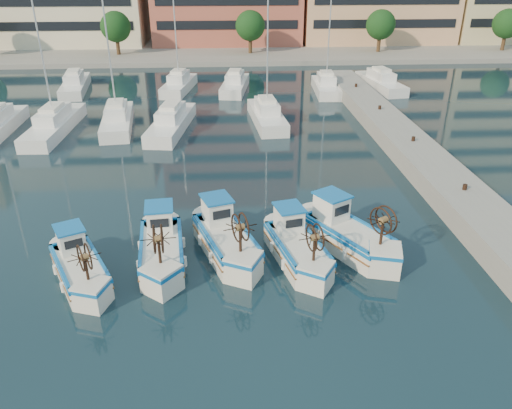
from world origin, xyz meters
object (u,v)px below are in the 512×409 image
object	(u,v)px
fishing_boat_e	(346,232)
fishing_boat_c	(225,237)
fishing_boat_a	(79,265)
fishing_boat_d	(296,245)
fishing_boat_b	(161,246)

from	to	relation	value
fishing_boat_e	fishing_boat_c	bearing A→B (deg)	149.77
fishing_boat_a	fishing_boat_d	bearing A→B (deg)	-21.22
fishing_boat_a	fishing_boat_e	bearing A→B (deg)	-18.27
fishing_boat_c	fishing_boat_e	bearing A→B (deg)	-18.37
fishing_boat_d	fishing_boat_e	bearing A→B (deg)	6.19
fishing_boat_a	fishing_boat_b	world-z (taller)	fishing_boat_b
fishing_boat_b	fishing_boat_e	distance (m)	8.59
fishing_boat_a	fishing_boat_e	distance (m)	12.05
fishing_boat_c	fishing_boat_d	bearing A→B (deg)	-33.51
fishing_boat_b	fishing_boat_a	bearing A→B (deg)	-165.88
fishing_boat_d	fishing_boat_b	bearing A→B (deg)	164.24
fishing_boat_c	fishing_boat_a	bearing A→B (deg)	177.80
fishing_boat_c	fishing_boat_d	xyz separation A→B (m)	(3.21, -0.86, -0.05)
fishing_boat_a	fishing_boat_c	distance (m)	6.48
fishing_boat_d	fishing_boat_a	bearing A→B (deg)	172.59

